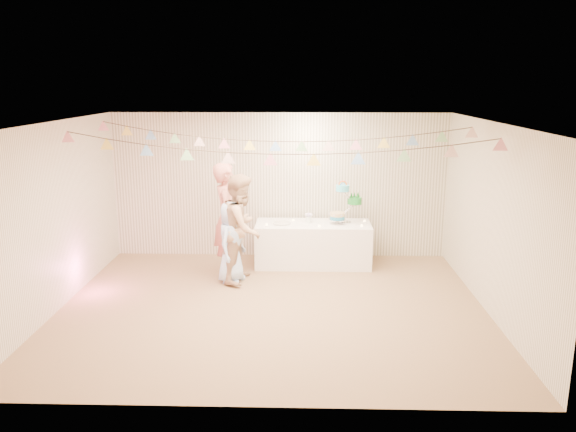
{
  "coord_description": "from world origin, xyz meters",
  "views": [
    {
      "loc": [
        0.43,
        -7.43,
        3.13
      ],
      "look_at": [
        0.2,
        0.8,
        1.15
      ],
      "focal_mm": 35.0,
      "sensor_mm": 36.0,
      "label": 1
    }
  ],
  "objects_px": {
    "table": "(313,244)",
    "person_child": "(231,242)",
    "cake_stand": "(345,203)",
    "person_adult_b": "(242,228)",
    "person_adult_a": "(227,218)"
  },
  "relations": [
    {
      "from": "cake_stand",
      "to": "person_adult_b",
      "type": "height_order",
      "value": "person_adult_b"
    },
    {
      "from": "cake_stand",
      "to": "person_child",
      "type": "xyz_separation_m",
      "value": [
        -1.86,
        -0.93,
        -0.44
      ]
    },
    {
      "from": "table",
      "to": "person_child",
      "type": "xyz_separation_m",
      "value": [
        -1.31,
        -0.88,
        0.28
      ]
    },
    {
      "from": "table",
      "to": "person_child",
      "type": "height_order",
      "value": "person_child"
    },
    {
      "from": "cake_stand",
      "to": "person_child",
      "type": "height_order",
      "value": "cake_stand"
    },
    {
      "from": "table",
      "to": "cake_stand",
      "type": "xyz_separation_m",
      "value": [
        0.55,
        0.05,
        0.72
      ]
    },
    {
      "from": "table",
      "to": "person_adult_b",
      "type": "height_order",
      "value": "person_adult_b"
    },
    {
      "from": "person_adult_a",
      "to": "table",
      "type": "bearing_deg",
      "value": -76.68
    },
    {
      "from": "person_adult_a",
      "to": "person_child",
      "type": "bearing_deg",
      "value": -169.44
    },
    {
      "from": "person_adult_b",
      "to": "cake_stand",
      "type": "bearing_deg",
      "value": -52.61
    },
    {
      "from": "cake_stand",
      "to": "person_adult_b",
      "type": "relative_size",
      "value": 0.4
    },
    {
      "from": "person_adult_a",
      "to": "person_adult_b",
      "type": "distance_m",
      "value": 0.48
    },
    {
      "from": "table",
      "to": "person_adult_a",
      "type": "bearing_deg",
      "value": -162.9
    },
    {
      "from": "table",
      "to": "person_adult_b",
      "type": "distance_m",
      "value": 1.5
    },
    {
      "from": "cake_stand",
      "to": "person_child",
      "type": "distance_m",
      "value": 2.13
    }
  ]
}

